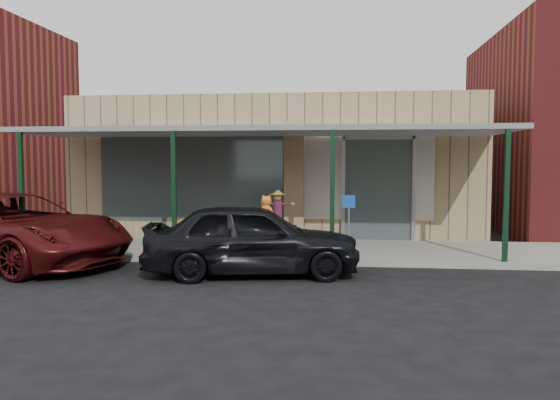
# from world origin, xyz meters

# --- Properties ---
(ground) EXTENTS (120.00, 120.00, 0.00)m
(ground) POSITION_xyz_m (0.00, 0.00, 0.00)
(ground) COLOR black
(ground) RESTS_ON ground
(sidewalk) EXTENTS (40.00, 3.20, 0.15)m
(sidewalk) POSITION_xyz_m (0.00, 3.60, 0.07)
(sidewalk) COLOR gray
(sidewalk) RESTS_ON ground
(storefront) EXTENTS (12.00, 6.25, 4.20)m
(storefront) POSITION_xyz_m (-0.00, 8.16, 2.09)
(storefront) COLOR #A38264
(storefront) RESTS_ON ground
(awning) EXTENTS (12.00, 3.00, 3.04)m
(awning) POSITION_xyz_m (0.00, 3.56, 3.01)
(awning) COLOR slate
(awning) RESTS_ON ground
(block_buildings_near) EXTENTS (61.00, 8.00, 8.00)m
(block_buildings_near) POSITION_xyz_m (2.01, 9.20, 3.77)
(block_buildings_near) COLOR maroon
(block_buildings_near) RESTS_ON ground
(barrel_scarecrow) EXTENTS (0.87, 0.58, 1.43)m
(barrel_scarecrow) POSITION_xyz_m (0.38, 3.93, 0.63)
(barrel_scarecrow) COLOR #542F21
(barrel_scarecrow) RESTS_ON sidewalk
(barrel_pumpkin) EXTENTS (0.79, 0.79, 0.71)m
(barrel_pumpkin) POSITION_xyz_m (-2.10, 3.88, 0.40)
(barrel_pumpkin) COLOR #542F21
(barrel_pumpkin) RESTS_ON sidewalk
(handicap_sign) EXTENTS (0.29, 0.05, 1.39)m
(handicap_sign) POSITION_xyz_m (2.17, 2.44, 1.05)
(handicap_sign) COLOR gray
(handicap_sign) RESTS_ON sidewalk
(parked_sedan) EXTENTS (4.57, 2.43, 1.59)m
(parked_sedan) POSITION_xyz_m (0.21, 0.92, 0.74)
(parked_sedan) COLOR black
(parked_sedan) RESTS_ON ground
(car_maroon) EXTENTS (6.27, 4.39, 1.59)m
(car_maroon) POSITION_xyz_m (-5.32, 1.40, 0.79)
(car_maroon) COLOR #480E0E
(car_maroon) RESTS_ON ground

